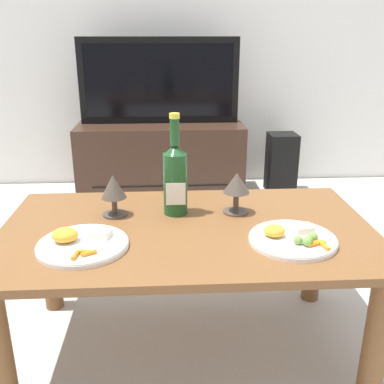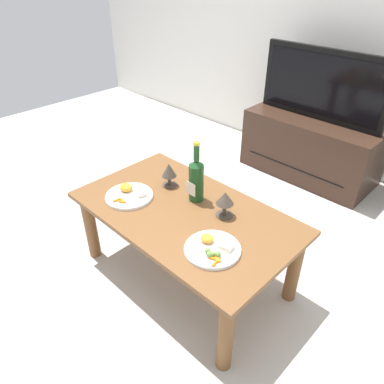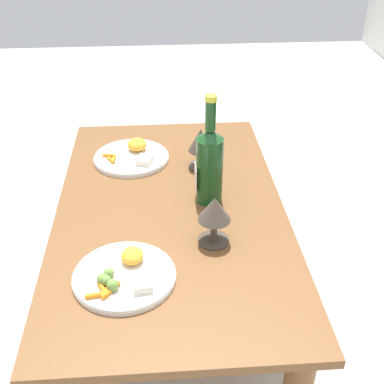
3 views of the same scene
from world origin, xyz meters
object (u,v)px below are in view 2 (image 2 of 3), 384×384
(wine_bottle, at_px, (196,178))
(goblet_left, at_px, (169,171))
(dining_table, at_px, (185,223))
(tv_screen, at_px, (323,85))
(tv_stand, at_px, (311,147))
(dinner_plate_left, at_px, (129,195))
(goblet_right, at_px, (225,200))
(dinner_plate_right, at_px, (213,249))

(wine_bottle, xyz_separation_m, goblet_left, (-0.20, -0.01, -0.04))
(dining_table, bearing_deg, tv_screen, 93.61)
(tv_screen, bearing_deg, tv_stand, 90.00)
(tv_stand, distance_m, dinner_plate_left, 1.69)
(tv_stand, bearing_deg, tv_screen, -90.00)
(goblet_left, bearing_deg, goblet_right, -0.00)
(goblet_right, bearing_deg, goblet_left, 180.00)
(tv_stand, xyz_separation_m, wine_bottle, (0.06, -1.42, 0.34))
(wine_bottle, bearing_deg, dinner_plate_right, -35.90)
(tv_screen, bearing_deg, goblet_left, -95.54)
(dinner_plate_left, bearing_deg, dinner_plate_right, -0.31)
(dining_table, xyz_separation_m, goblet_right, (0.17, 0.11, 0.18))
(goblet_left, height_order, goblet_right, same)
(wine_bottle, bearing_deg, dinner_plate_left, -138.84)
(tv_screen, xyz_separation_m, dinner_plate_left, (-0.21, -1.66, -0.28))
(dining_table, xyz_separation_m, goblet_left, (-0.24, 0.11, 0.17))
(tv_stand, relative_size, tv_screen, 1.05)
(dining_table, relative_size, goblet_right, 8.33)
(wine_bottle, distance_m, goblet_right, 0.21)
(dining_table, distance_m, tv_stand, 1.55)
(dinner_plate_left, bearing_deg, tv_stand, 82.83)
(dining_table, height_order, goblet_right, goblet_right)
(tv_stand, distance_m, goblet_left, 1.47)
(tv_screen, xyz_separation_m, dinner_plate_right, (0.40, -1.66, -0.28))
(tv_stand, height_order, goblet_left, goblet_left)
(tv_stand, distance_m, goblet_right, 1.49)
(goblet_left, bearing_deg, dinner_plate_right, -23.58)
(dinner_plate_left, bearing_deg, wine_bottle, 41.16)
(dining_table, bearing_deg, dinner_plate_right, -22.40)
(dining_table, distance_m, wine_bottle, 0.24)
(goblet_left, xyz_separation_m, dinner_plate_right, (0.54, -0.23, -0.08))
(tv_stand, height_order, dinner_plate_left, dinner_plate_left)
(tv_stand, relative_size, goblet_left, 7.38)
(wine_bottle, bearing_deg, goblet_left, -177.84)
(tv_stand, bearing_deg, wine_bottle, -87.41)
(tv_screen, xyz_separation_m, wine_bottle, (0.06, -1.42, -0.16))
(wine_bottle, distance_m, dinner_plate_right, 0.43)
(dinner_plate_left, xyz_separation_m, dinner_plate_right, (0.61, -0.00, -0.00))
(dining_table, xyz_separation_m, wine_bottle, (-0.03, 0.12, 0.21))
(goblet_left, distance_m, dinner_plate_right, 0.59)
(tv_stand, xyz_separation_m, goblet_right, (0.27, -1.43, 0.31))
(goblet_right, height_order, dinner_plate_right, goblet_right)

